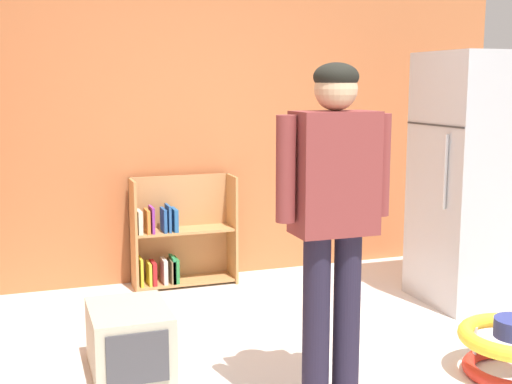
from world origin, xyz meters
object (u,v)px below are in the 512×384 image
object	(u,v)px
bookshelf	(177,239)
pet_carrier	(130,340)
refrigerator	(474,179)
standing_person	(334,207)

from	to	relation	value
bookshelf	pet_carrier	bearing A→B (deg)	-111.79
refrigerator	bookshelf	bearing A→B (deg)	150.71
bookshelf	pet_carrier	xyz separation A→B (m)	(-0.60, -1.50, -0.18)
refrigerator	standing_person	world-z (taller)	refrigerator
refrigerator	bookshelf	xyz separation A→B (m)	(-1.93, 1.08, -0.53)
bookshelf	standing_person	world-z (taller)	standing_person
bookshelf	pet_carrier	distance (m)	1.63
refrigerator	standing_person	xyz separation A→B (m)	(-1.68, -1.17, 0.11)
refrigerator	bookshelf	distance (m)	2.27
pet_carrier	standing_person	bearing A→B (deg)	-41.38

